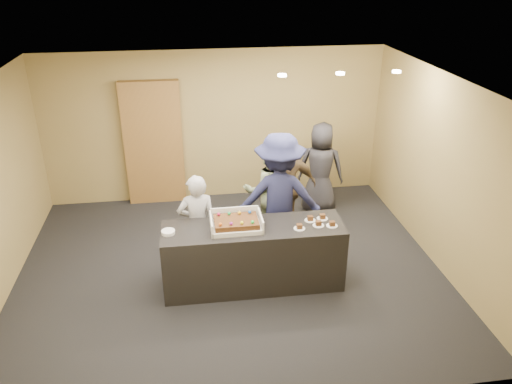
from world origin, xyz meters
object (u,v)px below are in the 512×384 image
person_sage_man (268,190)px  storage_cabinet (154,144)px  serving_counter (253,256)px  sheet_cake (236,222)px  person_dark_suit (321,168)px  person_brown_extra (286,187)px  plate_stack (168,232)px  cake_box (236,224)px  person_server_grey (198,225)px  person_navy_man (279,198)px

person_sage_man → storage_cabinet: bearing=-45.2°
serving_counter → sheet_cake: bearing=-179.4°
person_dark_suit → person_brown_extra: bearing=64.4°
plate_stack → person_brown_extra: bearing=35.4°
serving_counter → cake_box: bearing=174.2°
plate_stack → serving_counter: bearing=0.5°
serving_counter → cake_box: 0.54m
storage_cabinet → person_server_grey: 2.47m
cake_box → person_sage_man: person_sage_man is taller
plate_stack → storage_cabinet: bearing=95.5°
plate_stack → person_navy_man: size_ratio=0.09×
sheet_cake → person_dark_suit: 2.62m
serving_counter → person_navy_man: (0.47, 0.67, 0.52)m
plate_stack → person_sage_man: size_ratio=0.11×
sheet_cake → person_brown_extra: (0.91, 1.26, -0.15)m
storage_cabinet → person_server_grey: storage_cabinet is taller
sheet_cake → person_server_grey: (-0.49, 0.45, -0.25)m
person_server_grey → person_sage_man: person_sage_man is taller
storage_cabinet → person_server_grey: (0.66, -2.36, -0.37)m
plate_stack → person_brown_extra: size_ratio=0.10×
serving_counter → person_server_grey: bearing=148.4°
storage_cabinet → plate_stack: 2.84m
sheet_cake → person_navy_man: person_navy_man is taller
person_sage_man → person_navy_man: (0.06, -0.62, 0.16)m
person_server_grey → person_brown_extra: size_ratio=0.87×
serving_counter → storage_cabinet: size_ratio=1.08×
serving_counter → person_navy_man: 0.97m
plate_stack → person_dark_suit: 3.25m
person_sage_man → person_brown_extra: (0.28, -0.03, 0.04)m
storage_cabinet → person_dark_suit: (2.82, -0.80, -0.31)m
storage_cabinet → person_sage_man: 2.36m
person_navy_man → storage_cabinet: bearing=-41.4°
sheet_cake → person_navy_man: (0.70, 0.67, -0.03)m
sheet_cake → person_dark_suit: size_ratio=0.35×
serving_counter → person_navy_man: size_ratio=1.24×
person_navy_man → person_brown_extra: (0.22, 0.59, -0.12)m
person_server_grey → person_navy_man: 1.23m
storage_cabinet → cake_box: bearing=-67.6°
person_navy_man → person_brown_extra: bearing=-102.3°
serving_counter → storage_cabinet: bearing=116.6°
person_sage_man → cake_box: bearing=58.5°
serving_counter → person_sage_man: size_ratio=1.49×
person_brown_extra → person_server_grey: bearing=22.6°
person_server_grey → person_dark_suit: bearing=-149.4°
cake_box → person_server_grey: size_ratio=0.45×
cake_box → person_brown_extra: 1.54m
cake_box → person_navy_man: (0.69, 0.64, 0.02)m
person_navy_man → person_dark_suit: size_ratio=1.20×
person_navy_man → person_brown_extra: 0.64m
serving_counter → person_dark_suit: 2.50m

